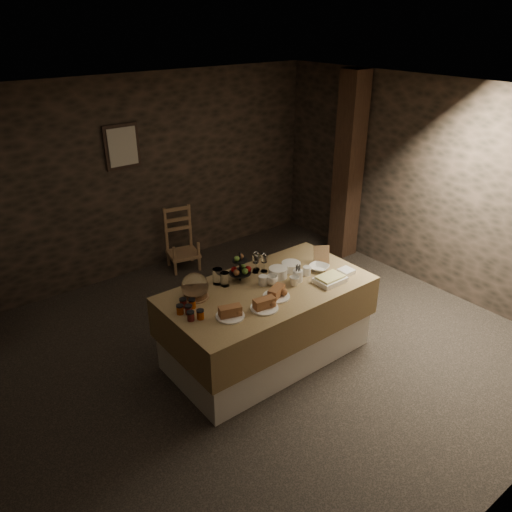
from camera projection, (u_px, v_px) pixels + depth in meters
ground_plane at (254, 353)px, 5.27m from camera, size 5.50×5.00×0.01m
room_shell at (254, 216)px, 4.58m from camera, size 5.52×5.02×2.60m
buffet_table at (267, 317)px, 5.05m from camera, size 2.07×1.10×0.82m
chair at (180, 242)px, 6.91m from camera, size 0.48×0.46×0.67m
timber_column at (348, 168)px, 6.92m from camera, size 0.30×0.30×2.60m
framed_picture at (122, 146)px, 6.16m from camera, size 0.45×0.04×0.55m
plate_stack_a at (278, 273)px, 5.06m from camera, size 0.19×0.19×0.10m
plate_stack_b at (291, 266)px, 5.20m from camera, size 0.20×0.20×0.08m
cutlery_holder at (298, 276)px, 4.98m from camera, size 0.10×0.10×0.12m
cup_a at (272, 280)px, 4.93m from camera, size 0.14×0.14×0.10m
cup_b at (294, 281)px, 4.91m from camera, size 0.12×0.12×0.09m
mug_c at (263, 280)px, 4.92m from camera, size 0.09×0.09×0.09m
mug_d at (307, 271)px, 5.11m from camera, size 0.08×0.08×0.09m
bowl at (319, 268)px, 5.21m from camera, size 0.26×0.26×0.05m
cake_dome at (195, 288)px, 4.68m from camera, size 0.26×0.26×0.26m
fruit_stand at (241, 269)px, 4.97m from camera, size 0.22×0.22×0.32m
bread_platter_left at (230, 313)px, 4.41m from camera, size 0.26×0.26×0.11m
bread_platter_center at (264, 305)px, 4.53m from camera, size 0.26×0.26×0.11m
bread_platter_right at (276, 293)px, 4.71m from camera, size 0.26×0.26×0.11m
jam_jars at (189, 310)px, 4.46m from camera, size 0.20×0.32×0.07m
tart_dish at (330, 279)px, 4.97m from camera, size 0.30×0.22×0.07m
square_dish at (346, 271)px, 5.15m from camera, size 0.14×0.14×0.04m
menu_frame at (321, 256)px, 5.32m from camera, size 0.18×0.15×0.22m
storage_jar_a at (218, 276)px, 4.93m from camera, size 0.10×0.10×0.16m
storage_jar_b at (225, 279)px, 4.90m from camera, size 0.09×0.09×0.14m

